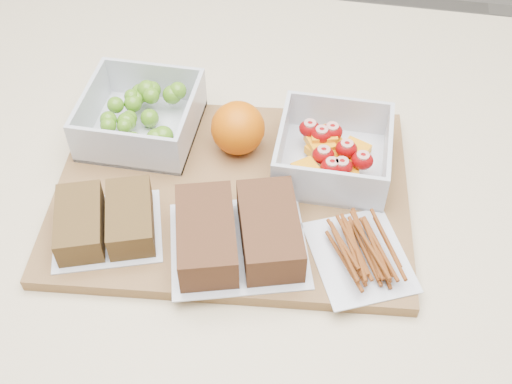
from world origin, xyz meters
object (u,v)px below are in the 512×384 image
at_px(fruit_container, 333,154).
at_px(pretzel_bag, 361,250).
at_px(sandwich_bag_left, 105,221).
at_px(sandwich_bag_center, 238,233).
at_px(cutting_board, 232,193).
at_px(grape_container, 143,116).
at_px(orange, 238,128).

bearing_deg(fruit_container, pretzel_bag, -71.31).
relative_size(sandwich_bag_left, sandwich_bag_center, 0.81).
bearing_deg(cutting_board, grape_container, 142.89).
distance_m(grape_container, pretzel_bag, 0.33).
distance_m(cutting_board, orange, 0.08).
bearing_deg(orange, sandwich_bag_center, -78.67).
relative_size(fruit_container, pretzel_bag, 0.89).
height_order(orange, sandwich_bag_center, orange).
relative_size(sandwich_bag_center, pretzel_bag, 1.21).
distance_m(cutting_board, sandwich_bag_left, 0.15).
xyz_separation_m(cutting_board, sandwich_bag_center, (0.02, -0.08, 0.03)).
height_order(sandwich_bag_center, pretzel_bag, sandwich_bag_center).
height_order(cutting_board, fruit_container, fruit_container).
relative_size(grape_container, pretzel_bag, 0.93).
distance_m(orange, sandwich_bag_left, 0.20).
bearing_deg(orange, fruit_container, -5.60).
relative_size(grape_container, orange, 2.06).
bearing_deg(grape_container, orange, -4.54).
bearing_deg(cutting_board, sandwich_bag_left, -150.68).
xyz_separation_m(grape_container, pretzel_bag, (0.29, -0.15, -0.01)).
relative_size(sandwich_bag_left, pretzel_bag, 0.98).
bearing_deg(cutting_board, fruit_container, 21.70).
bearing_deg(cutting_board, pretzel_bag, -30.60).
relative_size(cutting_board, orange, 6.27).
xyz_separation_m(cutting_board, pretzel_bag, (0.16, -0.07, 0.02)).
xyz_separation_m(grape_container, sandwich_bag_left, (0.01, -0.17, -0.01)).
xyz_separation_m(grape_container, sandwich_bag_center, (0.16, -0.16, -0.00)).
distance_m(grape_container, sandwich_bag_left, 0.17).
relative_size(orange, sandwich_bag_center, 0.37).
bearing_deg(orange, grape_container, 175.46).
xyz_separation_m(cutting_board, orange, (-0.01, 0.07, 0.04)).
height_order(fruit_container, pretzel_bag, fruit_container).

